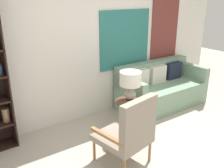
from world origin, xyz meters
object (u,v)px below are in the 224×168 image
object	(u,v)px
armchair	(130,130)
couch	(160,89)
side_table	(130,105)
table_lamp	(130,81)

from	to	relation	value
armchair	couch	xyz separation A→B (m)	(1.66, 1.14, -0.18)
armchair	couch	bearing A→B (deg)	34.46
couch	side_table	xyz separation A→B (m)	(-1.14, -0.49, 0.14)
side_table	table_lamp	distance (m)	0.37
couch	side_table	size ratio (longest dim) A/B	3.25
armchair	side_table	xyz separation A→B (m)	(0.52, 0.65, -0.04)
couch	table_lamp	world-z (taller)	table_lamp
couch	table_lamp	xyz separation A→B (m)	(-1.11, -0.44, 0.50)
couch	table_lamp	bearing A→B (deg)	-158.56
side_table	table_lamp	world-z (taller)	table_lamp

